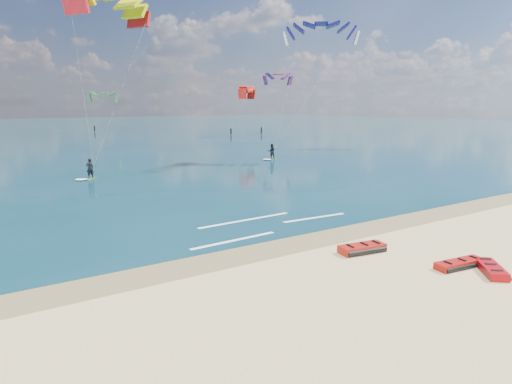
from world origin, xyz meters
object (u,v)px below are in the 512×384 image
kitesurfer_far (298,81)px  packed_kite_left (459,267)px  packed_kite_right (491,273)px  packed_kite_mid (362,252)px  kitesurfer_main (99,77)px

kitesurfer_far → packed_kite_left: bearing=-106.8°
packed_kite_right → kitesurfer_far: size_ratio=0.13×
packed_kite_right → packed_kite_mid: bearing=68.8°
packed_kite_right → kitesurfer_main: 32.60m
packed_kite_mid → kitesurfer_far: size_ratio=0.14×
packed_kite_right → kitesurfer_far: bearing=15.0°
packed_kite_mid → kitesurfer_far: 36.39m
kitesurfer_far → packed_kite_right: bearing=-105.4°
kitesurfer_main → kitesurfer_far: size_ratio=0.95×
kitesurfer_main → kitesurfer_far: bearing=-36.2°
packed_kite_left → packed_kite_right: size_ratio=1.13×
packed_kite_right → kitesurfer_main: (-7.24, 30.50, 8.95)m
packed_kite_mid → kitesurfer_main: size_ratio=0.15×
packed_kite_mid → kitesurfer_far: bearing=65.7°
packed_kite_left → kitesurfer_main: 31.47m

